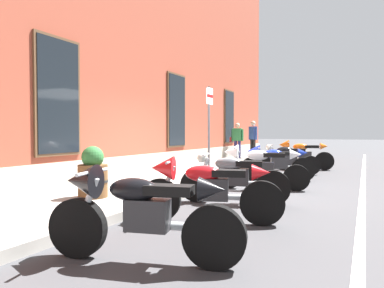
# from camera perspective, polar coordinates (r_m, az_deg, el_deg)

# --- Properties ---
(ground_plane) EXTENTS (140.00, 140.00, 0.00)m
(ground_plane) POSITION_cam_1_polar(r_m,az_deg,el_deg) (8.74, 4.28, -6.93)
(ground_plane) COLOR #38383A
(sidewalk) EXTENTS (31.90, 2.63, 0.15)m
(sidewalk) POSITION_cam_1_polar(r_m,az_deg,el_deg) (9.30, -3.28, -5.93)
(sidewalk) COLOR gray
(sidewalk) RESTS_ON ground_plane
(lane_stripe) EXTENTS (31.90, 0.12, 0.01)m
(lane_stripe) POSITION_cam_1_polar(r_m,az_deg,el_deg) (8.12, 25.91, -7.75)
(lane_stripe) COLOR silver
(lane_stripe) RESTS_ON ground_plane
(brick_pub_facade) EXTENTS (25.90, 6.27, 9.61)m
(brick_pub_facade) POSITION_cam_1_polar(r_m,az_deg,el_deg) (12.51, -22.05, 17.78)
(brick_pub_facade) COLOR brown
(brick_pub_facade) RESTS_ON ground_plane
(motorcycle_black_sport) EXTENTS (0.74, 2.07, 1.00)m
(motorcycle_black_sport) POSITION_cam_1_polar(r_m,az_deg,el_deg) (3.69, -9.17, -10.40)
(motorcycle_black_sport) COLOR black
(motorcycle_black_sport) RESTS_ON ground_plane
(motorcycle_red_sport) EXTENTS (0.85, 2.09, 0.98)m
(motorcycle_red_sport) POSITION_cam_1_polar(r_m,az_deg,el_deg) (5.19, 1.96, -6.90)
(motorcycle_red_sport) COLOR black
(motorcycle_red_sport) RESTS_ON ground_plane
(motorcycle_grey_naked) EXTENTS (0.75, 2.03, 0.94)m
(motorcycle_grey_naked) POSITION_cam_1_polar(r_m,az_deg,el_deg) (6.68, 6.67, -5.55)
(motorcycle_grey_naked) COLOR black
(motorcycle_grey_naked) RESTS_ON ground_plane
(motorcycle_white_sport) EXTENTS (0.72, 2.13, 1.06)m
(motorcycle_white_sport) POSITION_cam_1_polar(r_m,az_deg,el_deg) (8.38, 10.64, -3.38)
(motorcycle_white_sport) COLOR black
(motorcycle_white_sport) RESTS_ON ground_plane
(motorcycle_blue_sport) EXTENTS (0.93, 1.95, 1.00)m
(motorcycle_blue_sport) POSITION_cam_1_polar(r_m,az_deg,el_deg) (9.93, 13.23, -2.74)
(motorcycle_blue_sport) COLOR black
(motorcycle_blue_sport) RESTS_ON ground_plane
(motorcycle_black_naked) EXTENTS (0.90, 1.93, 0.96)m
(motorcycle_black_naked) POSITION_cam_1_polar(r_m,az_deg,el_deg) (11.59, 15.21, -2.47)
(motorcycle_black_naked) COLOR black
(motorcycle_black_naked) RESTS_ON ground_plane
(motorcycle_orange_sport) EXTENTS (0.85, 2.04, 1.08)m
(motorcycle_orange_sport) POSITION_cam_1_polar(r_m,az_deg,el_deg) (13.15, 17.26, -1.53)
(motorcycle_orange_sport) COLOR black
(motorcycle_orange_sport) RESTS_ON ground_plane
(pedestrian_striped_shirt) EXTENTS (0.22, 0.66, 1.64)m
(pedestrian_striped_shirt) POSITION_cam_1_polar(r_m,az_deg,el_deg) (16.42, 7.35, 0.89)
(pedestrian_striped_shirt) COLOR #1E1E4C
(pedestrian_striped_shirt) RESTS_ON sidewalk
(pedestrian_blue_top) EXTENTS (0.39, 0.50, 1.75)m
(pedestrian_blue_top) POSITION_cam_1_polar(r_m,az_deg,el_deg) (17.00, 9.86, 1.15)
(pedestrian_blue_top) COLOR black
(pedestrian_blue_top) RESTS_ON sidewalk
(parking_sign) EXTENTS (0.36, 0.07, 2.40)m
(parking_sign) POSITION_cam_1_polar(r_m,az_deg,el_deg) (9.34, 2.79, 4.13)
(parking_sign) COLOR #4C4C51
(parking_sign) RESTS_ON sidewalk
(barrel_planter) EXTENTS (0.56, 0.56, 0.94)m
(barrel_planter) POSITION_cam_1_polar(r_m,az_deg,el_deg) (6.67, -15.78, -4.82)
(barrel_planter) COLOR brown
(barrel_planter) RESTS_ON sidewalk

